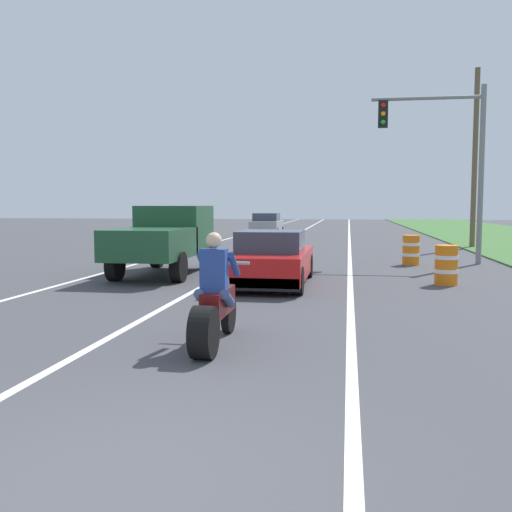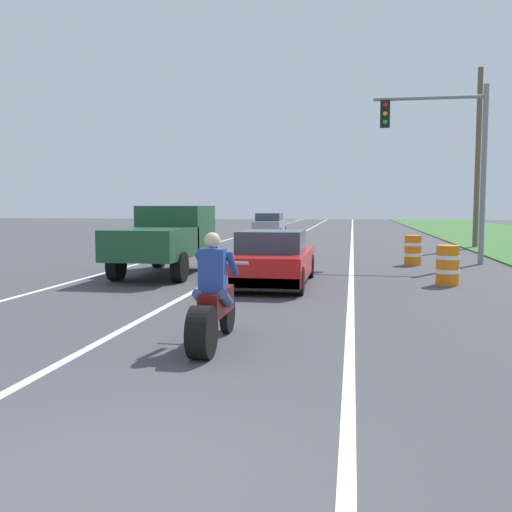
% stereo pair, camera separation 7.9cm
% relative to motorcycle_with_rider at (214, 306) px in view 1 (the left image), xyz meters
% --- Properties ---
extents(ground_plane, '(160.00, 160.00, 0.00)m').
position_rel_motorcycle_with_rider_xyz_m(ground_plane, '(0.10, -4.13, -0.59)').
color(ground_plane, '#424247').
extents(lane_stripe_left_solid, '(0.14, 120.00, 0.01)m').
position_rel_motorcycle_with_rider_xyz_m(lane_stripe_left_solid, '(-5.30, 15.87, -0.59)').
color(lane_stripe_left_solid, white).
rests_on(lane_stripe_left_solid, ground).
extents(lane_stripe_right_solid, '(0.14, 120.00, 0.01)m').
position_rel_motorcycle_with_rider_xyz_m(lane_stripe_right_solid, '(1.90, 15.87, -0.59)').
color(lane_stripe_right_solid, white).
rests_on(lane_stripe_right_solid, ground).
extents(lane_stripe_centre_dashed, '(0.14, 120.00, 0.01)m').
position_rel_motorcycle_with_rider_xyz_m(lane_stripe_centre_dashed, '(-1.70, 15.87, -0.59)').
color(lane_stripe_centre_dashed, white).
rests_on(lane_stripe_centre_dashed, ground).
extents(motorcycle_with_rider, '(0.70, 2.21, 1.62)m').
position_rel_motorcycle_with_rider_xyz_m(motorcycle_with_rider, '(0.00, 0.00, 0.00)').
color(motorcycle_with_rider, black).
rests_on(motorcycle_with_rider, ground).
extents(sports_car_red, '(1.84, 4.30, 1.37)m').
position_rel_motorcycle_with_rider_xyz_m(sports_car_red, '(-0.06, 6.44, 0.04)').
color(sports_car_red, red).
rests_on(sports_car_red, ground).
extents(pickup_truck_left_lane_dark_green, '(2.02, 4.80, 1.98)m').
position_rel_motorcycle_with_rider_xyz_m(pickup_truck_left_lane_dark_green, '(-3.37, 8.15, 0.51)').
color(pickup_truck_left_lane_dark_green, '#1E4C2D').
rests_on(pickup_truck_left_lane_dark_green, ground).
extents(traffic_light_mast_near, '(3.76, 0.34, 6.00)m').
position_rel_motorcycle_with_rider_xyz_m(traffic_light_mast_near, '(5.11, 12.65, 3.34)').
color(traffic_light_mast_near, gray).
rests_on(traffic_light_mast_near, ground).
extents(utility_pole_roadside, '(0.24, 0.24, 8.30)m').
position_rel_motorcycle_with_rider_xyz_m(utility_pole_roadside, '(7.60, 20.49, 3.56)').
color(utility_pole_roadside, brown).
rests_on(utility_pole_roadside, ground).
extents(construction_barrel_nearest, '(0.58, 0.58, 1.00)m').
position_rel_motorcycle_with_rider_xyz_m(construction_barrel_nearest, '(4.27, 7.14, -0.09)').
color(construction_barrel_nearest, orange).
rests_on(construction_barrel_nearest, ground).
extents(construction_barrel_mid, '(0.58, 0.58, 1.00)m').
position_rel_motorcycle_with_rider_xyz_m(construction_barrel_mid, '(3.91, 11.98, -0.09)').
color(construction_barrel_mid, orange).
rests_on(construction_barrel_mid, ground).
extents(distant_car_far_ahead, '(1.80, 4.00, 1.50)m').
position_rel_motorcycle_with_rider_xyz_m(distant_car_far_ahead, '(-3.44, 29.39, 0.18)').
color(distant_car_far_ahead, '#99999E').
rests_on(distant_car_far_ahead, ground).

